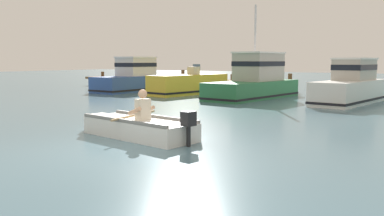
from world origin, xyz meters
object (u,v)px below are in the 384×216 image
at_px(rowboat_with_person, 137,127).
at_px(moored_boat_yellow, 189,85).
at_px(moored_boat_green, 255,81).
at_px(moored_boat_white, 351,86).
at_px(moored_boat_blue, 133,79).

distance_m(rowboat_with_person, moored_boat_yellow, 13.29).
height_order(rowboat_with_person, moored_boat_yellow, moored_boat_yellow).
height_order(moored_boat_yellow, moored_boat_green, moored_boat_green).
bearing_deg(rowboat_with_person, moored_boat_green, 99.80).
bearing_deg(rowboat_with_person, moored_boat_white, 77.01).
bearing_deg(moored_boat_blue, moored_boat_green, -1.53).
xyz_separation_m(rowboat_with_person, moored_boat_white, (2.65, 11.47, 0.51)).
xyz_separation_m(moored_boat_blue, moored_boat_green, (8.25, -0.22, 0.07)).
xyz_separation_m(rowboat_with_person, moored_boat_blue, (-10.24, 11.73, 0.53)).
height_order(moored_boat_yellow, moored_boat_white, moored_boat_white).
bearing_deg(moored_boat_blue, moored_boat_yellow, 0.76).
bearing_deg(moored_boat_yellow, moored_boat_green, -3.79).
bearing_deg(moored_boat_yellow, moored_boat_blue, -179.24).
distance_m(moored_boat_green, moored_boat_white, 4.64).
distance_m(rowboat_with_person, moored_boat_green, 11.70).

